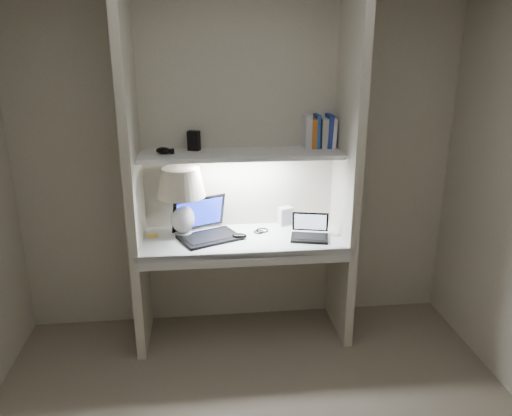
{
  "coord_description": "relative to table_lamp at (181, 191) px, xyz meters",
  "views": [
    {
      "loc": [
        -0.26,
        -2.06,
        2.08
      ],
      "look_at": [
        0.07,
        1.05,
        1.05
      ],
      "focal_mm": 35.0,
      "sensor_mm": 36.0,
      "label": 1
    }
  ],
  "objects": [
    {
      "name": "alcove_panel_left",
      "position": [
        -0.31,
        -0.09,
        0.15
      ],
      "size": [
        0.06,
        0.55,
        2.5
      ],
      "primitive_type": "cube",
      "color": "beige",
      "rests_on": "floor"
    },
    {
      "name": "laptop_netbook",
      "position": [
        0.89,
        -0.14,
        -0.29
      ],
      "size": [
        0.3,
        0.28,
        0.17
      ],
      "rotation": [
        0.0,
        0.0,
        -0.24
      ],
      "color": "black",
      "rests_on": "desk"
    },
    {
      "name": "shelf",
      "position": [
        0.42,
        0.0,
        0.25
      ],
      "size": [
        1.4,
        0.36,
        0.03
      ],
      "primitive_type": "cube",
      "color": "silver",
      "rests_on": "back_wall"
    },
    {
      "name": "table_lamp",
      "position": [
        0.0,
        0.0,
        0.0
      ],
      "size": [
        0.34,
        0.34,
        0.49
      ],
      "color": "white",
      "rests_on": "desk"
    },
    {
      "name": "strip_light",
      "position": [
        0.42,
        0.0,
        0.22
      ],
      "size": [
        0.6,
        0.04,
        0.02
      ],
      "primitive_type": "cube",
      "color": "white",
      "rests_on": "shelf"
    },
    {
      "name": "desk",
      "position": [
        0.42,
        -0.09,
        -0.35
      ],
      "size": [
        1.4,
        0.55,
        0.04
      ],
      "primitive_type": "cube",
      "color": "white",
      "rests_on": "alcove_panel_left"
    },
    {
      "name": "sticky_note",
      "position": [
        -0.22,
        0.01,
        -0.33
      ],
      "size": [
        0.09,
        0.09,
        0.0
      ],
      "primitive_type": "cube",
      "rotation": [
        0.0,
        0.0,
        0.26
      ],
      "color": "yellow",
      "rests_on": "desk"
    },
    {
      "name": "back_wall",
      "position": [
        0.42,
        0.18,
        0.15
      ],
      "size": [
        3.2,
        0.01,
        2.5
      ],
      "primitive_type": "cube",
      "color": "beige",
      "rests_on": "floor"
    },
    {
      "name": "speaker",
      "position": [
        0.76,
        0.13,
        -0.26
      ],
      "size": [
        0.12,
        0.1,
        0.14
      ],
      "primitive_type": "cube",
      "rotation": [
        0.0,
        0.0,
        0.35
      ],
      "color": "silver",
      "rests_on": "desk"
    },
    {
      "name": "laptop_main",
      "position": [
        0.16,
        -0.03,
        -0.27
      ],
      "size": [
        0.51,
        0.48,
        0.27
      ],
      "rotation": [
        0.0,
        0.0,
        0.43
      ],
      "color": "black",
      "rests_on": "desk"
    },
    {
      "name": "book_row",
      "position": [
        0.99,
        0.12,
        0.37
      ],
      "size": [
        0.23,
        0.16,
        0.24
      ],
      "color": "white",
      "rests_on": "shelf"
    },
    {
      "name": "mouse",
      "position": [
        0.39,
        -0.11,
        -0.31
      ],
      "size": [
        0.12,
        0.08,
        0.04
      ],
      "primitive_type": "ellipsoid",
      "rotation": [
        0.0,
        0.0,
        -0.13
      ],
      "color": "black",
      "rests_on": "desk"
    },
    {
      "name": "desk_apron",
      "position": [
        0.42,
        -0.35,
        -0.38
      ],
      "size": [
        1.46,
        0.03,
        0.1
      ],
      "primitive_type": "cube",
      "color": "silver",
      "rests_on": "desk"
    },
    {
      "name": "shelf_box",
      "position": [
        0.1,
        0.1,
        0.33
      ],
      "size": [
        0.09,
        0.08,
        0.14
      ],
      "primitive_type": "cube",
      "rotation": [
        0.0,
        0.0,
        -0.39
      ],
      "color": "black",
      "rests_on": "shelf"
    },
    {
      "name": "shelf_gadget",
      "position": [
        -0.11,
        0.01,
        0.28
      ],
      "size": [
        0.12,
        0.11,
        0.04
      ],
      "primitive_type": "ellipsoid",
      "rotation": [
        0.0,
        0.0,
        -0.37
      ],
      "color": "black",
      "rests_on": "shelf"
    },
    {
      "name": "alcove_panel_right",
      "position": [
        1.15,
        -0.09,
        0.15
      ],
      "size": [
        0.06,
        0.55,
        2.5
      ],
      "primitive_type": "cube",
      "color": "beige",
      "rests_on": "floor"
    },
    {
      "name": "cable_coil",
      "position": [
        0.57,
        0.02,
        -0.33
      ],
      "size": [
        0.1,
        0.1,
        0.01
      ],
      "primitive_type": "torus",
      "rotation": [
        0.0,
        0.0,
        -0.13
      ],
      "color": "black",
      "rests_on": "desk"
    }
  ]
}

